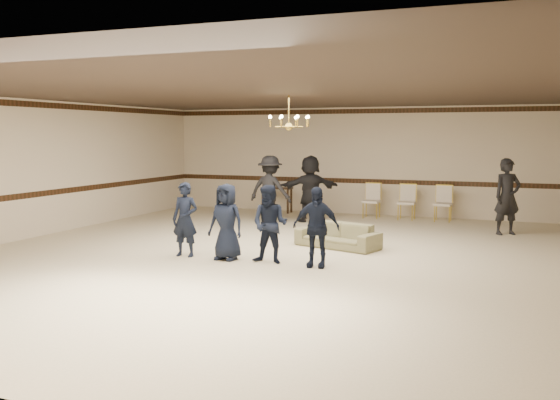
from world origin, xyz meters
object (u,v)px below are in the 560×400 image
Objects in this scene: boy_a at (185,219)px; console_table at (277,200)px; chandelier at (289,111)px; boy_d at (316,227)px; adult_mid at (310,189)px; banquet_chair_right at (443,204)px; boy_b at (226,222)px; settee at (338,235)px; banquet_chair_left at (371,201)px; boy_c at (270,224)px; adult_left at (270,190)px; adult_right at (507,197)px; banquet_chair_mid at (407,202)px.

boy_a is 7.11m from console_table.
chandelier is 2.91m from boy_d.
adult_mid is at bearing 102.17° from chandelier.
banquet_chair_right is at bearing 56.67° from boy_a.
adult_mid reaches higher than boy_b.
boy_b reaches higher than console_table.
banquet_chair_left reaches higher than settee.
chandelier is at bearing -67.54° from console_table.
settee is 6.10m from console_table.
chandelier is 2.69m from boy_c.
adult_left is at bearing 118.46° from chandelier.
boy_b is at bearing -109.47° from banquet_chair_right.
console_table is (-5.00, 0.20, -0.10)m from banquet_chair_right.
adult_right is at bearing 39.62° from chandelier.
banquet_chair_mid is at bearing 4.48° from banquet_chair_left.
settee is 1.83× the size of banquet_chair_right.
boy_c is 1.49× the size of banquet_chair_left.
chandelier is 3.10m from boy_a.
banquet_chair_right is (4.14, 6.85, -0.24)m from boy_a.
adult_left is at bearing 89.90° from boy_a.
boy_d is at bearing -67.63° from settee.
banquet_chair_mid is (2.42, 1.33, -0.42)m from adult_mid.
adult_right is 1.86× the size of banquet_chair_left.
banquet_chair_mid is (1.34, 6.85, -0.24)m from boy_c.
chandelier reaches higher than boy_d.
banquet_chair_left is at bearing 87.35° from boy_c.
settee is at bearing 82.08° from adult_mid.
adult_right is at bearing 54.55° from boy_d.
boy_a is at bearing -124.20° from settee.
banquet_chair_left is (1.24, 6.85, -0.24)m from boy_b.
boy_d is at bearing -64.79° from console_table.
adult_mid is 2.79m from banquet_chair_mid.
boy_d is at bearing 74.62° from adult_mid.
boy_b is 1.57× the size of console_table.
boy_b is 7.58m from banquet_chair_right.
boy_d is at bearing 125.41° from adult_left.
console_table reaches higher than settee.
boy_b is 4.95m from adult_left.
console_table is (-3.00, 0.20, -0.10)m from banquet_chair_left.
banquet_chair_right is (-1.68, 1.73, -0.42)m from adult_right.
adult_mid is at bearing 105.56° from boy_d.
adult_left is at bearing 2.81° from adult_mid.
boy_b is 0.81× the size of settee.
boy_d is at bearing -154.09° from adult_right.
banquet_chair_left is 1.00× the size of banquet_chair_mid.
banquet_chair_left is at bearing 70.47° from boy_a.
boy_a is 0.80× the size of adult_mid.
console_table is at bearing 108.52° from boy_b.
adult_left reaches higher than boy_a.
chandelier reaches higher than boy_b.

